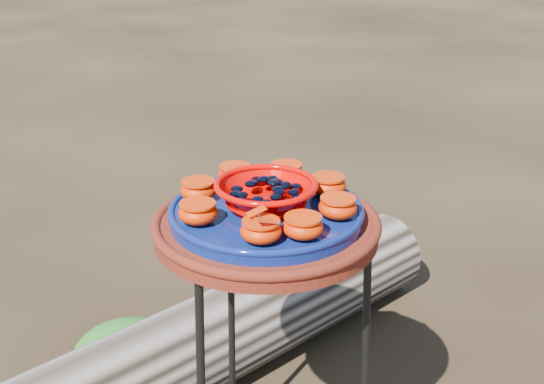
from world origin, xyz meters
name	(u,v)px	position (x,y,z in m)	size (l,w,h in m)	color
plant_stand	(267,383)	(0.00, 0.00, 0.35)	(0.44, 0.44, 0.70)	black
terracotta_saucer	(266,228)	(0.00, 0.00, 0.72)	(0.43, 0.43, 0.03)	#5D1008
cobalt_plate	(266,214)	(0.00, 0.00, 0.75)	(0.37, 0.37, 0.02)	#03113D
red_bowl	(266,196)	(0.00, 0.00, 0.78)	(0.18, 0.18, 0.05)	#D20200
glass_gems	(266,177)	(0.00, 0.00, 0.82)	(0.14, 0.14, 0.02)	black
orange_half_0	(261,231)	(-0.06, -0.12, 0.78)	(0.07, 0.07, 0.04)	#CE0D00
orange_half_1	(303,227)	(0.01, -0.14, 0.78)	(0.07, 0.07, 0.04)	#CE0D00
orange_half_2	(338,208)	(0.10, -0.09, 0.78)	(0.07, 0.07, 0.04)	#CE0D00
orange_half_3	(328,185)	(0.14, 0.01, 0.78)	(0.07, 0.07, 0.04)	#CE0D00
orange_half_4	(286,173)	(0.09, 0.10, 0.78)	(0.07, 0.07, 0.04)	#CE0D00
orange_half_5	(235,175)	(-0.01, 0.14, 0.78)	(0.07, 0.07, 0.04)	#CE0D00
orange_half_6	(198,190)	(-0.10, 0.09, 0.78)	(0.07, 0.07, 0.04)	#CE0D00
orange_half_7	(198,213)	(-0.14, -0.01, 0.78)	(0.07, 0.07, 0.04)	#CE0D00
butterfly	(261,217)	(-0.06, -0.12, 0.80)	(0.07, 0.04, 0.01)	red
driftwood_log	(239,326)	(0.14, 0.52, 0.13)	(1.42, 0.37, 0.27)	black
foliage_back	(127,353)	(-0.18, 0.60, 0.08)	(0.32, 0.32, 0.16)	#206817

